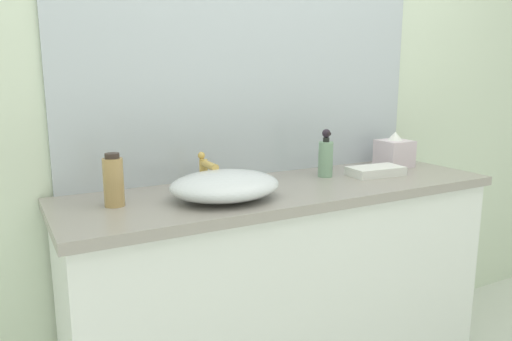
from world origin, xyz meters
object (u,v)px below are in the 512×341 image
sink_basin (225,186)px  tissue_box (394,152)px  soap_dispenser (326,157)px  lotion_bottle (114,181)px  folded_hand_towel (376,171)px

sink_basin → tissue_box: 0.96m
soap_dispenser → lotion_bottle: 0.89m
sink_basin → folded_hand_towel: 0.74m
sink_basin → soap_dispenser: soap_dispenser is taller
soap_dispenser → folded_hand_towel: 0.23m
tissue_box → sink_basin: bearing=-169.9°
lotion_bottle → tissue_box: bearing=3.3°
soap_dispenser → folded_hand_towel: size_ratio=0.87×
tissue_box → folded_hand_towel: 0.25m
sink_basin → tissue_box: bearing=10.1°
sink_basin → folded_hand_towel: size_ratio=1.68×
sink_basin → lotion_bottle: size_ratio=2.21×
sink_basin → folded_hand_towel: (0.73, 0.05, -0.03)m
tissue_box → folded_hand_towel: tissue_box is taller
sink_basin → tissue_box: tissue_box is taller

